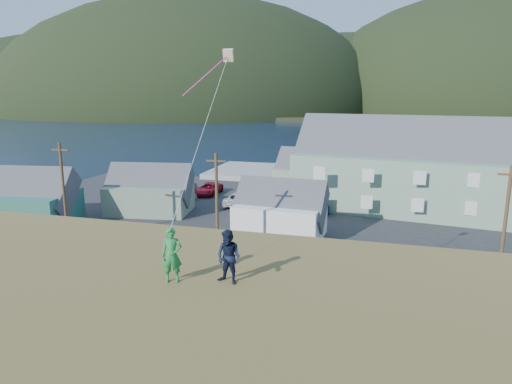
# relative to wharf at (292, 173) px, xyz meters

# --- Properties ---
(ground) EXTENTS (900.00, 900.00, 0.00)m
(ground) POSITION_rel_wharf_xyz_m (6.00, -40.00, -0.45)
(ground) COLOR #0A1638
(ground) RESTS_ON ground
(grass_strip) EXTENTS (110.00, 8.00, 0.10)m
(grass_strip) POSITION_rel_wharf_xyz_m (6.00, -42.00, -0.40)
(grass_strip) COLOR #4C3D19
(grass_strip) RESTS_ON ground
(waterfront_lot) EXTENTS (72.00, 36.00, 0.12)m
(waterfront_lot) POSITION_rel_wharf_xyz_m (6.00, -23.00, -0.39)
(waterfront_lot) COLOR #28282B
(waterfront_lot) RESTS_ON ground
(wharf) EXTENTS (26.00, 14.00, 0.90)m
(wharf) POSITION_rel_wharf_xyz_m (0.00, 0.00, 0.00)
(wharf) COLOR gray
(wharf) RESTS_ON ground
(far_shore) EXTENTS (900.00, 320.00, 2.00)m
(far_shore) POSITION_rel_wharf_xyz_m (6.00, 290.00, 0.55)
(far_shore) COLOR black
(far_shore) RESTS_ON ground
(far_hills) EXTENTS (760.00, 265.00, 143.00)m
(far_hills) POSITION_rel_wharf_xyz_m (41.59, 239.38, 1.55)
(far_hills) COLOR black
(far_hills) RESTS_ON ground
(lodge) EXTENTS (37.82, 15.41, 12.92)m
(lodge) POSITION_rel_wharf_xyz_m (22.57, -18.60, 4.51)
(lodge) COLOR gray
(lodge) RESTS_ON waterfront_lot
(shed_teal) EXTENTS (9.96, 7.68, 7.22)m
(shed_teal) POSITION_rel_wharf_xyz_m (-20.26, -34.32, 2.24)
(shed_teal) COLOR #2F6E5F
(shed_teal) RESTS_ON waterfront_lot
(shed_palegreen_near) EXTENTS (9.98, 7.08, 6.69)m
(shed_palegreen_near) POSITION_rel_wharf_xyz_m (-10.79, -26.74, 2.08)
(shed_palegreen_near) COLOR slate
(shed_palegreen_near) RESTS_ON waterfront_lot
(shed_white) EXTENTS (8.58, 6.02, 6.60)m
(shed_white) POSITION_rel_wharf_xyz_m (5.08, -31.31, 2.08)
(shed_white) COLOR white
(shed_white) RESTS_ON waterfront_lot
(shed_palegreen_far) EXTENTS (11.68, 7.73, 7.33)m
(shed_palegreen_far) POSITION_rel_wharf_xyz_m (5.81, -12.19, 2.35)
(shed_palegreen_far) COLOR gray
(shed_palegreen_far) RESTS_ON waterfront_lot
(utility_poles) EXTENTS (34.75, 0.24, 8.95)m
(utility_poles) POSITION_rel_wharf_xyz_m (3.38, -38.50, 4.00)
(utility_poles) COLOR #47331E
(utility_poles) RESTS_ON waterfront_lot
(parked_cars) EXTENTS (28.12, 11.71, 1.57)m
(parked_cars) POSITION_rel_wharf_xyz_m (-3.57, -19.07, 0.41)
(parked_cars) COLOR silver
(parked_cars) RESTS_ON waterfront_lot
(kite_flyer_green) EXTENTS (0.77, 0.63, 1.83)m
(kite_flyer_green) POSITION_rel_wharf_xyz_m (7.45, -58.42, 7.67)
(kite_flyer_green) COLOR #217A38
(kite_flyer_green) RESTS_ON hillside
(kite_flyer_navy) EXTENTS (1.00, 0.86, 1.77)m
(kite_flyer_navy) POSITION_rel_wharf_xyz_m (9.25, -58.02, 7.64)
(kite_flyer_navy) COLOR black
(kite_flyer_navy) RESTS_ON hillside
(kite_rig) EXTENTS (1.00, 4.24, 9.94)m
(kite_rig) POSITION_rel_wharf_xyz_m (6.65, -50.76, 14.22)
(kite_rig) COLOR beige
(kite_rig) RESTS_ON ground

